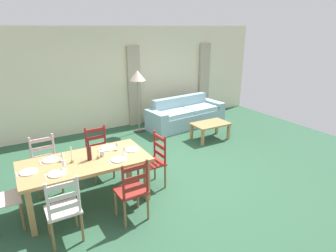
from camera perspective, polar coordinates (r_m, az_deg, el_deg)
The scene contains 34 objects.
ground_plane at distance 5.48m, azimuth 0.16°, elevation -10.23°, with size 9.60×9.60×0.02m, color #2B533A.
wall_far at distance 7.92m, azimuth -12.06°, elevation 9.03°, with size 9.60×0.16×2.70m, color beige.
curtain_panel_left at distance 8.09m, azimuth -6.71°, elevation 7.72°, with size 0.35×0.08×2.20m, color tan.
curtain_panel_right at distance 9.29m, azimuth 7.15°, elevation 9.16°, with size 0.35×0.08×2.20m, color tan.
dining_table at distance 4.62m, azimuth -16.05°, elevation -7.51°, with size 1.90×0.96×0.75m.
dining_chair_near_left at distance 4.02m, azimuth -19.99°, elevation -15.31°, with size 0.42×0.40×0.96m.
dining_chair_near_right at distance 4.20m, azimuth -7.05°, elevation -12.56°, with size 0.43×0.41×0.96m.
dining_chair_far_left at distance 5.30m, azimuth -23.05°, elevation -7.03°, with size 0.44×0.42×0.96m.
dining_chair_far_right at distance 5.48m, azimuth -13.54°, elevation -5.11°, with size 0.44×0.42×0.96m.
dining_chair_head_west at distance 4.60m, azimuth -30.40°, elevation -12.32°, with size 0.41×0.43×0.96m.
dining_chair_head_east at distance 5.02m, azimuth -2.80°, elevation -6.87°, with size 0.42×0.43×0.96m.
dinner_plate_near_left at distance 4.29m, azimuth -21.17°, elevation -8.82°, with size 0.24×0.24×0.02m, color white.
fork_near_left at distance 4.28m, azimuth -23.15°, elevation -9.25°, with size 0.02×0.17×0.01m, color silver.
dinner_plate_near_right at distance 4.47m, azimuth -9.73°, elevation -6.56°, with size 0.24×0.24×0.02m, color white.
fork_near_right at distance 4.43m, azimuth -11.55°, elevation -7.01°, with size 0.02×0.17×0.01m, color silver.
dinner_plate_far_left at distance 4.74m, azimuth -22.21°, elevation -6.26°, with size 0.24×0.24×0.02m, color white.
fork_far_left at distance 4.73m, azimuth -23.99°, elevation -6.63°, with size 0.02×0.17×0.01m, color silver.
dinner_plate_far_right at distance 4.90m, azimuth -11.81°, elevation -4.32°, with size 0.24×0.24×0.02m, color white.
fork_far_right at distance 4.87m, azimuth -13.48°, elevation -4.71°, with size 0.02×0.17×0.01m, color silver.
dinner_plate_head_west at distance 4.49m, azimuth -25.88°, elevation -8.20°, with size 0.24×0.24×0.02m, color white.
fork_head_west at distance 4.49m, azimuth -27.78°, elevation -8.59°, with size 0.02×0.17×0.01m, color silver.
dinner_plate_head_east at distance 4.79m, azimuth -7.10°, elevation -4.62°, with size 0.24×0.24×0.02m, color white.
fork_head_east at distance 4.74m, azimuth -8.77°, elevation -5.04°, with size 0.02×0.17×0.01m, color silver.
wine_bottle at distance 4.53m, azimuth -15.36°, elevation -5.13°, with size 0.07×0.07×0.32m.
wine_glass_near_left at distance 4.34m, azimuth -19.97°, elevation -6.81°, with size 0.06×0.06×0.16m.
wine_glass_near_right at distance 4.58m, azimuth -8.62°, elevation -4.46°, with size 0.06×0.06×0.16m.
wine_glass_far_left at distance 4.62m, azimuth -20.26°, elevation -5.28°, with size 0.06×0.06×0.16m.
wine_glass_far_right at distance 4.79m, azimuth -10.03°, elevation -3.47°, with size 0.06×0.06×0.16m.
coffee_cup_primary at distance 4.64m, azimuth -12.87°, elevation -5.32°, with size 0.07×0.07×0.09m, color beige.
candle_tall at distance 4.54m, azimuth -18.49°, elevation -6.07°, with size 0.05×0.05×0.25m.
candle_short at distance 4.57m, azimuth -13.64°, elevation -5.79°, with size 0.05×0.05×0.16m.
couch at distance 8.18m, azimuth 3.37°, elevation 2.10°, with size 2.35×1.02×0.80m.
coffee_table at distance 7.20m, azimuth 8.40°, elevation 0.08°, with size 0.90×0.56×0.42m.
standing_lamp at distance 7.45m, azimuth -6.05°, elevation 9.20°, with size 0.40×0.40×1.64m.
Camera 1 is at (-2.41, -4.13, 2.67)m, focal length 30.75 mm.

